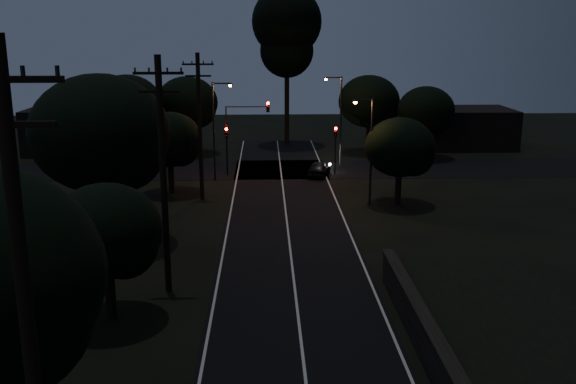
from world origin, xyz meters
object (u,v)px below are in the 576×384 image
streetlight_c (369,144)px  streetlight_a (216,124)px  utility_pole_far (200,125)px  signal_left (227,142)px  signal_right (335,141)px  streetlight_b (339,114)px  utility_pole_near (29,337)px  tall_pine (287,31)px  utility_pole_mid (163,173)px  signal_mast (246,124)px  car (319,168)px

streetlight_c → streetlight_a: bearing=144.3°
utility_pole_far → signal_left: (1.40, 7.99, -2.65)m
signal_right → streetlight_c: bearing=-83.0°
utility_pole_far → streetlight_b: size_ratio=1.31×
utility_pole_near → streetlight_b: utility_pole_near is taller
signal_left → tall_pine: bearing=69.5°
tall_pine → streetlight_a: tall_pine is taller
tall_pine → streetlight_b: tall_pine is taller
utility_pole_mid → streetlight_a: size_ratio=1.38×
streetlight_a → streetlight_b: size_ratio=1.00×
signal_left → signal_right: (9.20, 0.00, 0.00)m
signal_mast → streetlight_a: bearing=-140.2°
tall_pine → signal_right: 17.89m
utility_pole_far → utility_pole_mid: bearing=-90.0°
signal_right → streetlight_b: bearing=80.0°
signal_left → signal_right: same height
utility_pole_far → streetlight_c: 12.05m
streetlight_b → car: (-2.11, -4.67, -4.00)m
signal_left → streetlight_a: bearing=-109.6°
utility_pole_mid → signal_left: 25.19m
utility_pole_far → streetlight_a: 6.10m
signal_left → utility_pole_far: bearing=-99.9°
signal_left → streetlight_c: streetlight_c is taller
utility_pole_mid → signal_right: bearing=67.0°
utility_pole_near → utility_pole_mid: bearing=90.0°
signal_right → car: signal_right is taller
signal_right → streetlight_a: (-9.91, -1.99, 1.80)m
streetlight_a → car: size_ratio=2.14×
utility_pole_mid → car: (9.20, 24.33, -5.10)m
tall_pine → car: 19.41m
streetlight_a → utility_pole_near: bearing=-91.0°
signal_left → streetlight_a: size_ratio=0.51×
signal_left → streetlight_b: (9.91, 4.01, 1.80)m
streetlight_c → car: streetlight_c is taller
utility_pole_near → utility_pole_far: bearing=90.0°
utility_pole_mid → car: 26.51m
streetlight_a → tall_pine: bearing=69.6°
utility_pole_far → signal_right: (10.60, 7.99, -2.65)m
utility_pole_mid → streetlight_b: utility_pole_mid is taller
streetlight_b → streetlight_c: (0.52, -14.00, -0.29)m
streetlight_b → streetlight_a: bearing=-150.5°
utility_pole_mid → utility_pole_far: utility_pole_mid is taller
utility_pole_near → signal_left: utility_pole_near is taller
signal_mast → streetlight_b: size_ratio=0.78×
car → streetlight_b: bearing=-98.7°
utility_pole_far → signal_mast: (3.09, 7.99, -1.15)m
utility_pole_near → signal_left: bearing=88.1°
utility_pole_mid → streetlight_c: 19.15m
signal_right → signal_mast: signal_mast is taller
utility_pole_near → streetlight_c: 34.17m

